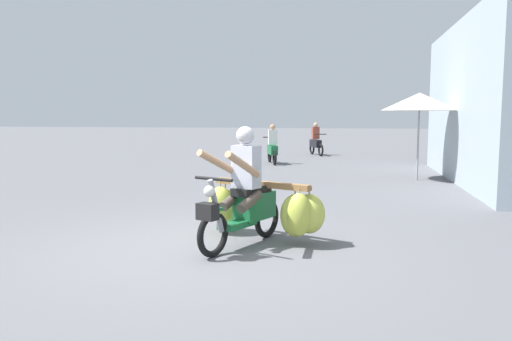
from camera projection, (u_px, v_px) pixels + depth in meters
name	position (u px, v px, depth m)	size (l,w,h in m)	color
ground_plane	(199.00, 249.00, 6.51)	(120.00, 120.00, 0.00)	slate
motorbike_main_loaded	(261.00, 205.00, 6.80)	(1.75, 1.82, 1.58)	black
motorbike_distant_ahead_left	(272.00, 148.00, 17.78)	(0.69, 1.56, 1.40)	black
motorbike_distant_ahead_right	(316.00, 142.00, 21.66)	(0.80, 1.51, 1.40)	black
market_umbrella_near_shop	(420.00, 102.00, 13.19)	(1.98, 1.98, 2.30)	#99999E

